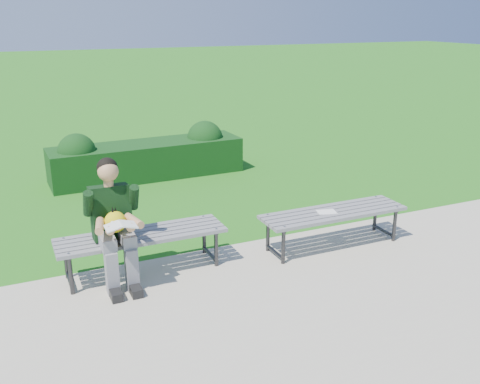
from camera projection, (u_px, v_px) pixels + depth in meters
ground at (214, 249)px, 6.45m from camera, size 80.00×80.00×0.00m
walkway at (283, 321)px, 4.94m from camera, size 30.00×3.50×0.02m
hedge at (148, 156)px, 9.24m from camera, size 3.31×0.92×0.89m
bench_left at (142, 238)px, 5.73m from camera, size 1.80×0.50×0.46m
bench_right at (333, 215)px, 6.39m from camera, size 1.80×0.50×0.46m
seated_boy at (113, 219)px, 5.44m from camera, size 0.56×0.76×1.31m
paper_sheet at (327, 212)px, 6.33m from camera, size 0.25×0.21×0.01m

